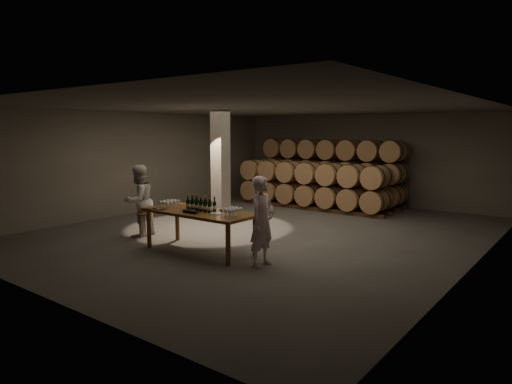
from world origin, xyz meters
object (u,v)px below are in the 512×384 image
Objects in this scene: bottle_cluster at (201,205)px; person_man at (262,221)px; tasting_table at (200,216)px; plate at (216,213)px; person_woman at (139,201)px; notebook_near at (160,209)px; stool at (144,218)px.

bottle_cluster is 0.42× the size of person_man.
tasting_table is 0.53m from plate.
tasting_table is 1.46× the size of person_woman.
person_man is at bearing 27.89° from notebook_near.
bottle_cluster is (0.00, 0.04, 0.22)m from tasting_table.
plate is 1.42m from notebook_near.
notebook_near is at bearing 96.53° from person_man.
person_woman reaches higher than person_man.
tasting_table is 10.04× the size of plate.
person_woman is at bearing 165.65° from stool.
plate is 2.53m from stool.
bottle_cluster is 1.70m from person_man.
notebook_near is at bearing -22.82° from stool.
person_man is 0.99× the size of person_woman.
plate is at bearing 33.52° from notebook_near.
plate is at bearing 89.77° from person_man.
bottle_cluster reaches higher than stool.
person_man is (2.56, 0.37, -0.04)m from notebook_near.
person_woman reaches higher than stool.
bottle_cluster is at bearing 81.40° from person_woman.
bottle_cluster is 0.41× the size of person_woman.
bottle_cluster is 3.10× the size of notebook_near.
stool is at bearing 177.42° from tasting_table.
plate is 0.15× the size of person_man.
bottle_cluster is 0.53m from plate.
stool is 0.48m from person_woman.
stool is (-1.98, 0.05, -0.51)m from bottle_cluster.
tasting_table is at bearing 175.13° from plate.
person_man is at bearing -1.64° from stool.
tasting_table is 0.95m from notebook_near.
notebook_near is 0.13× the size of person_man.
stool is 0.35× the size of person_man.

